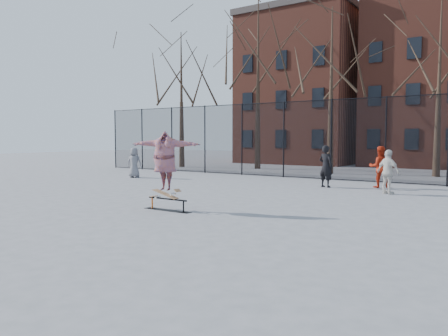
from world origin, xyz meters
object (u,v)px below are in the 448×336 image
Objects in this scene: skateboard at (165,196)px; bystander_black at (326,166)px; bystander_white at (388,172)px; skater at (165,165)px; bystander_grey at (134,163)px; skate_rail at (167,206)px; bystander_red at (380,167)px.

skateboard is 8.42m from bystander_black.
skateboard is 0.56× the size of bystander_white.
skater reaches higher than bystander_grey.
skater is at bearing 116.16° from bystander_grey.
bystander_black reaches higher than skate_rail.
skateboard is at bearing 95.11° from bystander_black.
skateboard is 8.62m from bystander_white.
skater is 10.02m from bystander_red.
skate_rail is 10.87m from bystander_grey.
bystander_red is at bearing -133.53° from bystander_black.
bystander_red is at bearing -39.96° from bystander_white.
bystander_grey is (-8.43, 6.83, 0.65)m from skate_rail.
skater reaches higher than bystander_white.
bystander_black is (1.64, 8.24, -0.43)m from skater.
skate_rail is 0.91× the size of bystander_black.
bystander_black is at bearing 57.98° from skater.
bystander_white is (0.83, -1.96, -0.04)m from bystander_red.
bystander_white is at bearing 157.96° from bystander_grey.
bystander_white reaches higher than skate_rail.
bystander_red is at bearing 48.37° from skater.
bystander_white reaches higher than skateboard.
skateboard is at bearing 86.29° from bystander_white.
skate_rail is 0.28m from skateboard.
bystander_black reaches higher than bystander_white.
bystander_grey is 0.95× the size of bystander_white.
bystander_black is (1.56, 8.24, 0.75)m from skate_rail.
bystander_red reaches higher than bystander_grey.
skater is 1.17× the size of bystander_black.
bystander_grey is at bearing 141.00° from skate_rail.
skate_rail is 1.73× the size of skateboard.
bystander_black reaches higher than skateboard.
skate_rail is at bearing 95.63° from bystander_black.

